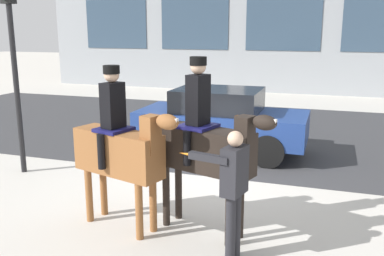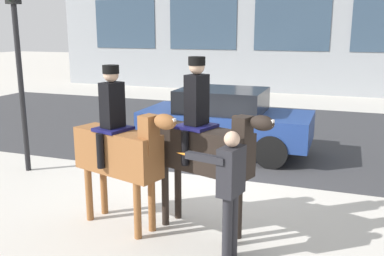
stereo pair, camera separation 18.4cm
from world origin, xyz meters
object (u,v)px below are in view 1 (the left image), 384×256
mounted_horse_companion (204,145)px  pedestrian_bystander (233,185)px  street_car_near_lane (221,120)px  mounted_horse_lead (120,148)px  traffic_light (11,38)px

mounted_horse_companion → pedestrian_bystander: bearing=-30.5°
pedestrian_bystander → street_car_near_lane: 5.01m
mounted_horse_companion → pedestrian_bystander: 0.92m
mounted_horse_companion → mounted_horse_lead: bearing=-151.7°
traffic_light → pedestrian_bystander: bearing=-22.4°
pedestrian_bystander → traffic_light: traffic_light is taller
mounted_horse_lead → pedestrian_bystander: 1.86m
mounted_horse_lead → traffic_light: (-3.20, 1.65, 1.53)m
mounted_horse_companion → pedestrian_bystander: mounted_horse_companion is taller
street_car_near_lane → mounted_horse_lead: bearing=-95.2°
pedestrian_bystander → mounted_horse_lead: bearing=-0.2°
mounted_horse_lead → street_car_near_lane: size_ratio=0.61×
street_car_near_lane → pedestrian_bystander: bearing=-73.7°
pedestrian_bystander → traffic_light: bearing=-9.8°
mounted_horse_companion → street_car_near_lane: (-0.83, 4.16, -0.52)m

